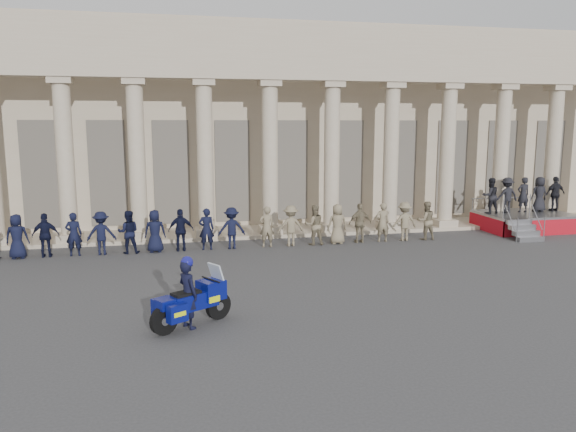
{
  "coord_description": "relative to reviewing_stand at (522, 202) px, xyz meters",
  "views": [
    {
      "loc": [
        -2.78,
        -14.37,
        4.6
      ],
      "look_at": [
        1.06,
        3.42,
        1.6
      ],
      "focal_mm": 35.0,
      "sensor_mm": 36.0,
      "label": 1
    }
  ],
  "objects": [
    {
      "name": "building",
      "position": [
        -12.27,
        7.65,
        3.31
      ],
      "size": [
        40.0,
        12.5,
        9.0
      ],
      "color": "tan",
      "rests_on": "ground"
    },
    {
      "name": "ground",
      "position": [
        -12.27,
        -7.09,
        -1.22
      ],
      "size": [
        90.0,
        90.0,
        0.0
      ],
      "primitive_type": "plane",
      "color": "#38383A",
      "rests_on": "ground"
    },
    {
      "name": "officer_rank",
      "position": [
        -14.75,
        -1.04,
        -0.44
      ],
      "size": [
        20.55,
        0.59,
        1.55
      ],
      "color": "black",
      "rests_on": "ground"
    },
    {
      "name": "rider",
      "position": [
        -14.68,
        -9.03,
        -0.38
      ],
      "size": [
        0.62,
        0.69,
        1.67
      ],
      "rotation": [
        0.0,
        0.0,
        2.12
      ],
      "color": "black",
      "rests_on": "ground"
    },
    {
      "name": "motorcycle",
      "position": [
        -14.58,
        -8.97,
        -0.63
      ],
      "size": [
        1.89,
        1.43,
        1.37
      ],
      "rotation": [
        0.0,
        0.0,
        0.55
      ],
      "color": "black",
      "rests_on": "ground"
    },
    {
      "name": "reviewing_stand",
      "position": [
        0.0,
        0.0,
        0.0
      ],
      "size": [
        4.03,
        3.72,
        2.3
      ],
      "color": "gray",
      "rests_on": "ground"
    }
  ]
}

